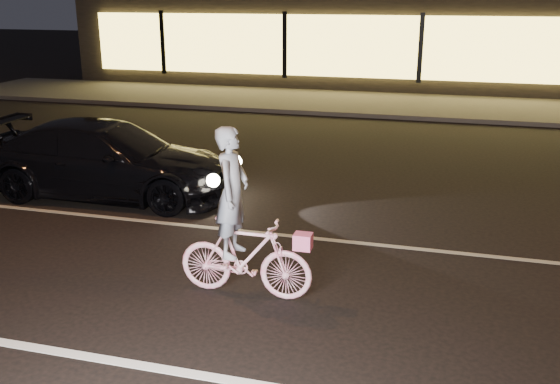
% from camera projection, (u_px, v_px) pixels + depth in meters
% --- Properties ---
extents(ground, '(90.00, 90.00, 0.00)m').
position_uv_depth(ground, '(332.00, 311.00, 6.79)').
color(ground, black).
rests_on(ground, ground).
extents(lane_stripe_far, '(60.00, 0.10, 0.01)m').
position_uv_depth(lane_stripe_far, '(359.00, 243.00, 8.63)').
color(lane_stripe_far, gray).
rests_on(lane_stripe_far, ground).
extents(sidewalk, '(30.00, 4.00, 0.12)m').
position_uv_depth(sidewalk, '(414.00, 106.00, 18.71)').
color(sidewalk, '#383533').
rests_on(sidewalk, ground).
extents(storefront, '(25.40, 8.42, 4.20)m').
position_uv_depth(storefront, '(428.00, 24.00, 23.54)').
color(storefront, black).
rests_on(storefront, ground).
extents(cyclist, '(1.56, 0.54, 1.96)m').
position_uv_depth(cyclist, '(242.00, 238.00, 6.96)').
color(cyclist, '#FF5488').
rests_on(cyclist, ground).
extents(sedan, '(4.39, 1.91, 1.26)m').
position_uv_depth(sedan, '(108.00, 160.00, 10.48)').
color(sedan, black).
rests_on(sedan, ground).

